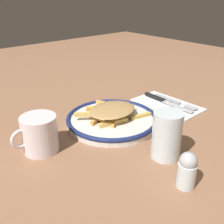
% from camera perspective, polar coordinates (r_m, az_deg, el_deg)
% --- Properties ---
extents(ground_plane, '(2.60, 2.60, 0.00)m').
position_cam_1_polar(ground_plane, '(0.81, 0.00, -2.52)').
color(ground_plane, '#906447').
extents(plate, '(0.27, 0.27, 0.03)m').
position_cam_1_polar(plate, '(0.80, 0.00, -1.65)').
color(plate, silver).
rests_on(plate, ground_plane).
extents(fries_heap, '(0.20, 0.16, 0.03)m').
position_cam_1_polar(fries_heap, '(0.79, -0.46, 0.11)').
color(fries_heap, '#F2B654').
rests_on(fries_heap, plate).
extents(napkin, '(0.13, 0.23, 0.01)m').
position_cam_1_polar(napkin, '(0.95, 11.67, 1.68)').
color(napkin, white).
rests_on(napkin, ground_plane).
extents(fork, '(0.02, 0.18, 0.01)m').
position_cam_1_polar(fork, '(0.96, 13.29, 2.25)').
color(fork, silver).
rests_on(fork, napkin).
extents(knife, '(0.02, 0.21, 0.01)m').
position_cam_1_polar(knife, '(0.96, 10.86, 2.45)').
color(knife, black).
rests_on(knife, napkin).
extents(water_glass, '(0.07, 0.07, 0.12)m').
position_cam_1_polar(water_glass, '(0.65, 11.58, -4.86)').
color(water_glass, silver).
rests_on(water_glass, ground_plane).
extents(coffee_mug, '(0.12, 0.09, 0.09)m').
position_cam_1_polar(coffee_mug, '(0.69, -15.25, -4.53)').
color(coffee_mug, white).
rests_on(coffee_mug, ground_plane).
extents(salt_shaker, '(0.04, 0.04, 0.08)m').
position_cam_1_polar(salt_shaker, '(0.57, 15.70, -11.78)').
color(salt_shaker, silver).
rests_on(salt_shaker, ground_plane).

